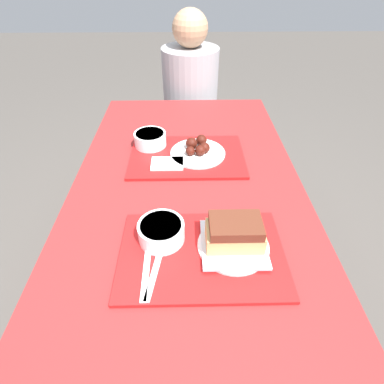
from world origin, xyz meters
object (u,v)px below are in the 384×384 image
bowl_coleslaw_near (161,231)px  bowl_coleslaw_far (150,138)px  tray_near (201,254)px  brisket_sandwich_plate (234,237)px  wings_plate_far (197,149)px  person_seated_across (190,83)px  tray_far (186,156)px

bowl_coleslaw_near → bowl_coleslaw_far: 0.52m
bowl_coleslaw_far → tray_near: bearing=-71.7°
brisket_sandwich_plate → wings_plate_far: (-0.08, 0.48, -0.02)m
bowl_coleslaw_far → person_seated_across: 0.73m
bowl_coleslaw_near → person_seated_across: 1.22m
brisket_sandwich_plate → person_seated_across: 1.25m
tray_near → bowl_coleslaw_near: (-0.11, 0.05, 0.04)m
tray_near → person_seated_across: (-0.01, 1.27, 0.01)m
brisket_sandwich_plate → bowl_coleslaw_far: size_ratio=1.52×
tray_far → person_seated_across: 0.79m
brisket_sandwich_plate → wings_plate_far: bearing=99.6°
bowl_coleslaw_far → wings_plate_far: same height
bowl_coleslaw_far → wings_plate_far: (0.19, -0.07, -0.01)m
tray_near → wings_plate_far: bearing=89.3°
person_seated_across → bowl_coleslaw_near: bearing=-94.7°
tray_far → wings_plate_far: wings_plate_far is taller
tray_near → wings_plate_far: size_ratio=2.06×
bowl_coleslaw_near → bowl_coleslaw_far: size_ratio=1.00×
tray_far → person_seated_across: person_seated_across is taller
person_seated_across → bowl_coleslaw_far: bearing=-103.9°
bowl_coleslaw_far → tray_far: bearing=-28.7°
bowl_coleslaw_near → brisket_sandwich_plate: bearing=-9.7°
tray_far → brisket_sandwich_plate: (0.13, -0.46, 0.05)m
tray_near → person_seated_across: person_seated_across is taller
bowl_coleslaw_far → person_seated_across: person_seated_across is taller
brisket_sandwich_plate → wings_plate_far: brisket_sandwich_plate is taller
tray_far → bowl_coleslaw_near: size_ratio=3.45×
tray_far → bowl_coleslaw_far: size_ratio=3.45×
bowl_coleslaw_near → wings_plate_far: bearing=75.3°
tray_far → tray_near: bearing=-85.2°
bowl_coleslaw_near → person_seated_across: size_ratio=0.19×
tray_near → tray_far: size_ratio=1.00×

